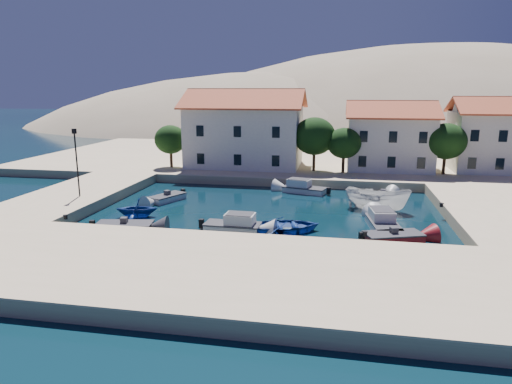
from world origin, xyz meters
TOP-DOWN VIEW (x-y plane):
  - ground at (0.00, 0.00)m, footprint 400.00×400.00m
  - quay_south at (0.00, -6.00)m, footprint 52.00×12.00m
  - quay_west at (-19.00, 10.00)m, footprint 8.00×20.00m
  - quay_north at (2.00, 38.00)m, footprint 80.00×36.00m
  - hills at (20.64, 123.62)m, footprint 254.00×176.00m
  - building_left at (-6.00, 28.00)m, footprint 14.70×9.45m
  - building_mid at (12.00, 29.00)m, footprint 10.50×8.40m
  - building_right at (24.00, 30.00)m, footprint 9.45×8.40m
  - trees at (4.51, 25.46)m, footprint 37.30×5.30m
  - lamppost at (-17.50, 8.00)m, footprint 0.35×0.25m
  - bollards at (2.80, 3.87)m, footprint 29.36×9.56m
  - motorboat_grey_sw at (-10.05, 1.87)m, footprint 4.52×2.56m
  - cabin_cruiser_south at (-1.80, 3.29)m, footprint 4.34×1.95m
  - rowboat_south at (2.11, 3.90)m, footprint 6.48×5.45m
  - motorboat_red_se at (10.14, 3.06)m, footprint 4.49×3.11m
  - cabin_cruiser_east at (9.66, 5.96)m, footprint 2.65×5.17m
  - boat_east at (9.58, 11.84)m, footprint 6.19×3.51m
  - motorboat_white_ne at (10.46, 15.95)m, footprint 3.00×3.91m
  - rowboat_west at (-10.80, 5.74)m, footprint 4.03×3.69m
  - motorboat_white_west at (-10.34, 11.58)m, footprint 3.05×4.11m
  - cabin_cruiser_north at (2.56, 17.67)m, footprint 4.83×3.03m

SIDE VIEW (x-z plane):
  - hills at x=20.64m, z-range -72.90..26.10m
  - ground at x=0.00m, z-range 0.00..0.00m
  - rowboat_south at x=2.11m, z-range -0.57..0.57m
  - boat_east at x=9.58m, z-range -1.13..1.13m
  - rowboat_west at x=-10.80m, z-range -0.90..0.90m
  - motorboat_grey_sw at x=-10.05m, z-range -0.33..0.92m
  - motorboat_red_se at x=10.14m, z-range -0.33..0.92m
  - motorboat_white_west at x=-10.34m, z-range -0.33..0.92m
  - motorboat_white_ne at x=10.46m, z-range -0.33..0.92m
  - cabin_cruiser_south at x=-1.80m, z-range -0.32..1.28m
  - cabin_cruiser_north at x=2.56m, z-range -0.32..1.28m
  - cabin_cruiser_east at x=9.66m, z-range -0.32..1.28m
  - quay_south at x=0.00m, z-range 0.00..1.00m
  - quay_west at x=-19.00m, z-range 0.00..1.00m
  - quay_north at x=2.00m, z-range 0.00..1.00m
  - bollards at x=2.80m, z-range 1.00..1.30m
  - lamppost at x=-17.50m, z-range 1.64..7.87m
  - trees at x=4.51m, z-range 1.61..8.06m
  - building_mid at x=12.00m, z-range 1.07..9.37m
  - building_right at x=24.00m, z-range 1.07..9.87m
  - building_left at x=-6.00m, z-range 1.09..10.79m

